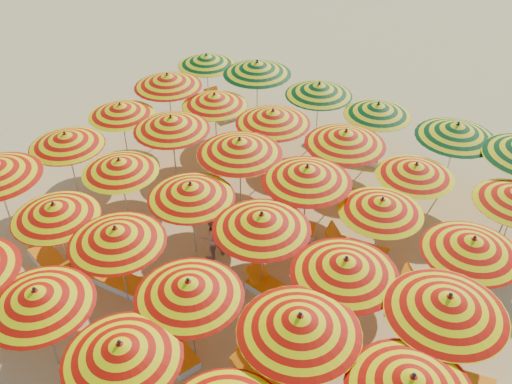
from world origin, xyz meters
TOP-DOWN VIEW (x-y plane):
  - ground at (0.00, 0.00)m, footprint 120.00×120.00m
  - umbrella_2 at (-1.26, -5.59)m, footprint 2.48×2.48m
  - umbrella_3 at (1.09, -5.58)m, footprint 2.45×2.45m
  - umbrella_7 at (-3.33, -3.43)m, footprint 2.40×2.40m
  - umbrella_8 at (-1.33, -3.30)m, footprint 2.34×2.34m
  - umbrella_9 at (1.14, -3.67)m, footprint 2.57×2.57m
  - umbrella_10 at (3.56, -3.27)m, footprint 2.51×2.51m
  - umbrella_11 at (5.82, -3.26)m, footprint 2.62×2.62m
  - umbrella_12 at (-5.69, -1.02)m, footprint 2.44×2.44m
  - umbrella_13 at (-3.50, -1.04)m, footprint 2.68×2.68m
  - umbrella_14 at (-1.02, -0.98)m, footprint 2.51×2.51m
  - umbrella_15 at (1.23, -1.08)m, footprint 2.53×2.53m
  - umbrella_16 at (3.56, -1.34)m, footprint 2.82×2.82m
  - umbrella_17 at (5.75, -1.24)m, footprint 3.10×3.10m
  - umbrella_18 at (-5.78, 1.29)m, footprint 2.78×2.78m
  - umbrella_19 at (-3.63, 1.29)m, footprint 2.80×2.80m
  - umbrella_20 at (-1.05, 1.25)m, footprint 2.67×2.67m
  - umbrella_21 at (1.16, 1.18)m, footprint 2.47×2.47m
  - umbrella_22 at (3.24, 1.33)m, footprint 2.40×2.40m
  - umbrella_23 at (5.59, 0.98)m, footprint 2.79×2.79m
  - umbrella_24 at (-5.65, 3.45)m, footprint 3.09×3.09m
  - umbrella_25 at (-3.63, 3.44)m, footprint 2.68×2.68m
  - umbrella_26 at (-1.30, 3.35)m, footprint 2.41×2.41m
  - umbrella_27 at (1.14, 3.43)m, footprint 2.76×2.76m
  - umbrella_28 at (3.35, 3.32)m, footprint 2.76×2.76m
  - umbrella_30 at (-5.83, 5.82)m, footprint 2.58×2.58m
  - umbrella_31 at (-3.55, 5.82)m, footprint 2.70×2.70m
  - umbrella_32 at (-1.08, 5.88)m, footprint 2.49×2.49m
  - umbrella_33 at (1.08, 5.87)m, footprint 2.20×2.20m
  - umbrella_34 at (3.67, 5.64)m, footprint 2.51×2.51m
  - lounger_3 at (-3.83, -3.60)m, footprint 1.82×0.97m
  - lounger_4 at (-1.92, -3.08)m, footprint 1.78×0.76m
  - lounger_5 at (0.54, -3.86)m, footprint 1.83×1.11m
  - lounger_6 at (2.96, -3.37)m, footprint 1.77×0.71m
  - lounger_8 at (1.73, -1.14)m, footprint 1.79×0.78m
  - lounger_9 at (6.25, -1.18)m, footprint 1.82×0.97m
  - lounger_10 at (0.56, 1.08)m, footprint 1.82×1.23m
  - lounger_11 at (2.64, 1.46)m, footprint 1.80×0.85m
  - lounger_12 at (5.00, 1.10)m, footprint 1.80×0.85m
  - lounger_13 at (-0.70, 3.48)m, footprint 1.79×0.77m
  - lounger_14 at (1.65, 3.57)m, footprint 1.77×0.72m
  - lounger_15 at (-5.32, 5.89)m, footprint 1.82×1.22m
  - lounger_16 at (-0.48, 5.75)m, footprint 1.83×1.10m
  - lounger_17 at (0.48, 5.67)m, footprint 1.83×1.12m
  - beachgoer_b at (-0.55, -0.82)m, footprint 0.74×0.83m
  - beachgoer_a at (2.59, 0.06)m, footprint 0.63×0.59m

SIDE VIEW (x-z plane):
  - ground at x=0.00m, z-range 0.00..0.00m
  - lounger_3 at x=-3.83m, z-range -0.19..0.50m
  - lounger_4 at x=-1.92m, z-range -0.19..0.50m
  - lounger_5 at x=0.54m, z-range -0.19..0.50m
  - lounger_6 at x=2.96m, z-range -0.19..0.50m
  - lounger_8 at x=1.73m, z-range -0.19..0.50m
  - lounger_9 at x=6.25m, z-range -0.19..0.50m
  - lounger_10 at x=0.56m, z-range -0.19..0.50m
  - lounger_11 at x=2.64m, z-range -0.19..0.50m
  - lounger_12 at x=5.00m, z-range -0.19..0.50m
  - lounger_13 at x=-0.70m, z-range -0.19..0.50m
  - lounger_14 at x=1.65m, z-range -0.19..0.50m
  - lounger_15 at x=-5.32m, z-range -0.19..0.50m
  - lounger_16 at x=-0.48m, z-range -0.19..0.50m
  - lounger_17 at x=0.48m, z-range -0.19..0.50m
  - beachgoer_b at x=-0.55m, z-range 0.00..1.42m
  - beachgoer_a at x=2.59m, z-range 0.00..1.44m
  - umbrella_18 at x=-5.78m, z-range 0.86..3.13m
  - umbrella_13 at x=-3.50m, z-range 0.86..3.13m
  - umbrella_28 at x=3.35m, z-range 0.86..3.14m
  - umbrella_22 at x=3.24m, z-range 0.87..3.16m
  - umbrella_33 at x=1.08m, z-range 0.88..3.18m
  - umbrella_30 at x=-5.83m, z-range 0.88..3.19m
  - umbrella_25 at x=-3.63m, z-range 0.88..3.20m
  - umbrella_7 at x=-3.33m, z-range 0.89..3.23m
  - umbrella_12 at x=-5.69m, z-range 0.89..3.25m
  - umbrella_32 at x=-1.08m, z-range 0.92..3.34m
  - umbrella_14 at x=-1.02m, z-range 0.92..3.34m
  - umbrella_23 at x=5.59m, z-range 0.92..3.34m
  - umbrella_3 at x=1.09m, z-range 0.93..3.37m
  - umbrella_8 at x=-1.33m, z-range 0.93..3.38m
  - umbrella_2 at x=-1.26m, z-range 0.94..3.40m
  - umbrella_9 at x=1.14m, z-range 0.94..3.41m
  - umbrella_19 at x=-3.63m, z-range 0.94..3.42m
  - umbrella_26 at x=-1.30m, z-range 0.94..3.42m
  - umbrella_11 at x=5.82m, z-range 0.94..3.43m
  - umbrella_24 at x=-5.65m, z-range 0.95..3.43m
  - umbrella_34 at x=3.67m, z-range 0.96..3.48m
  - umbrella_15 at x=1.23m, z-range 0.96..3.49m
  - umbrella_27 at x=1.14m, z-range 0.96..3.49m
  - umbrella_16 at x=3.56m, z-range 0.96..3.50m
  - umbrella_21 at x=1.16m, z-range 0.98..3.55m
  - umbrella_10 at x=3.56m, z-range 0.99..3.59m
  - umbrella_20 at x=-1.05m, z-range 0.99..3.60m
  - umbrella_31 at x=-3.55m, z-range 0.99..3.60m
  - umbrella_17 at x=5.75m, z-range 1.00..3.63m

